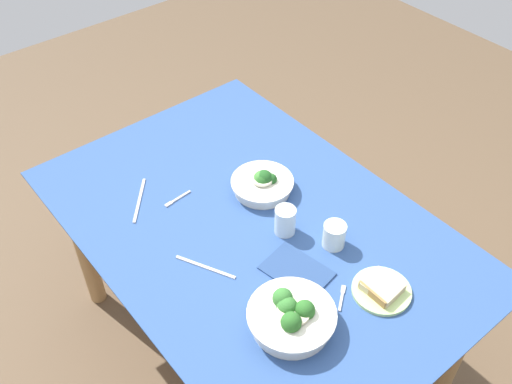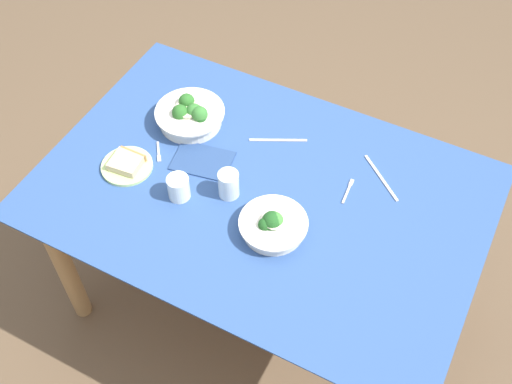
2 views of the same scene
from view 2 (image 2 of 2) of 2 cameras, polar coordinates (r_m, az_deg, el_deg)
ground_plane at (r=2.74m, az=0.34°, el=-9.56°), size 6.00×6.00×0.00m
dining_table at (r=2.21m, az=0.42°, el=-1.54°), size 1.50×1.01×0.74m
broccoli_bowl_far at (r=2.00m, az=1.54°, el=-2.98°), size 0.22×0.22×0.09m
broccoli_bowl_near at (r=2.32m, az=-5.97°, el=6.94°), size 0.26×0.26×0.10m
bread_side_plate at (r=2.23m, az=-11.63°, el=2.48°), size 0.18×0.18×0.04m
water_glass_center at (r=2.09m, az=-7.03°, el=0.41°), size 0.07×0.07×0.09m
water_glass_side at (r=2.08m, az=-2.50°, el=0.71°), size 0.07×0.07×0.10m
fork_by_far_bowl at (r=2.26m, az=-8.82°, el=3.55°), size 0.06×0.08×0.00m
fork_by_near_bowl at (r=2.15m, az=8.35°, el=0.17°), size 0.02×0.11×0.00m
table_knife_left at (r=2.20m, az=11.28°, el=1.28°), size 0.17×0.15×0.00m
table_knife_right at (r=2.28m, az=2.02°, el=4.72°), size 0.19×0.10×0.00m
napkin_folded_upper at (r=2.22m, az=-4.86°, el=2.84°), size 0.23×0.18×0.01m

